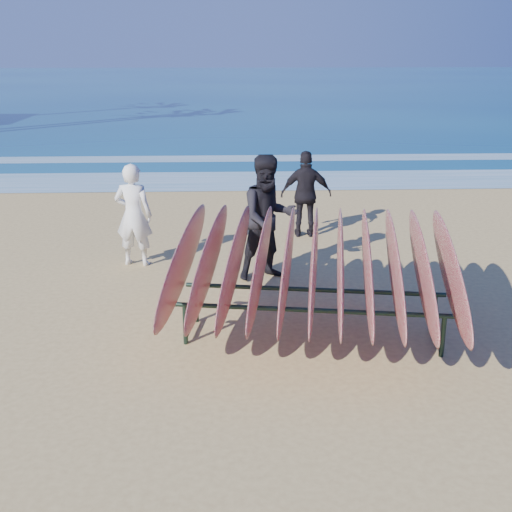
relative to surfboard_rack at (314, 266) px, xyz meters
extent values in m
plane|color=tan|center=(-0.66, -0.48, -0.93)|extent=(120.00, 120.00, 0.00)
plane|color=navy|center=(-0.66, 54.52, -0.92)|extent=(160.00, 160.00, 0.00)
plane|color=white|center=(-0.66, 9.52, -0.92)|extent=(160.00, 160.00, 0.00)
plane|color=white|center=(-0.66, 13.02, -0.92)|extent=(160.00, 160.00, 0.00)
cylinder|color=black|center=(-1.51, -0.09, -0.68)|extent=(0.06, 0.06, 0.50)
cylinder|color=black|center=(1.41, -0.55, -0.68)|extent=(0.06, 0.06, 0.50)
cylinder|color=black|center=(-1.41, 0.55, -0.68)|extent=(0.06, 0.06, 0.50)
cylinder|color=black|center=(1.51, 0.09, -0.68)|extent=(0.06, 0.06, 0.50)
cylinder|color=black|center=(-0.05, -0.32, -0.43)|extent=(3.17, 0.55, 0.06)
cylinder|color=black|center=(0.05, 0.32, -0.43)|extent=(3.17, 0.55, 0.06)
cylinder|color=black|center=(-1.46, 0.23, -0.85)|extent=(0.15, 0.65, 0.04)
cylinder|color=black|center=(1.46, -0.23, -0.85)|extent=(0.15, 0.65, 0.04)
ellipsoid|color=maroon|center=(-1.53, 0.24, 0.01)|extent=(0.54, 2.94, 1.16)
ellipsoid|color=maroon|center=(-1.22, 0.19, 0.01)|extent=(0.54, 2.94, 1.16)
ellipsoid|color=maroon|center=(-0.92, 0.14, 0.01)|extent=(0.54, 2.94, 1.16)
ellipsoid|color=maroon|center=(-0.61, 0.10, 0.01)|extent=(0.54, 2.94, 1.16)
ellipsoid|color=maroon|center=(-0.31, 0.05, 0.01)|extent=(0.54, 2.94, 1.16)
ellipsoid|color=maroon|center=(0.00, 0.00, 0.01)|extent=(0.54, 2.94, 1.16)
ellipsoid|color=maroon|center=(0.31, -0.05, 0.01)|extent=(0.54, 2.94, 1.16)
ellipsoid|color=maroon|center=(0.61, -0.10, 0.01)|extent=(0.54, 2.94, 1.16)
ellipsoid|color=maroon|center=(0.92, -0.14, 0.01)|extent=(0.54, 2.94, 1.16)
ellipsoid|color=maroon|center=(1.22, -0.19, 0.01)|extent=(0.54, 2.94, 1.16)
ellipsoid|color=maroon|center=(1.53, -0.24, 0.01)|extent=(0.54, 2.94, 1.16)
imported|color=white|center=(-2.49, 2.87, -0.11)|extent=(0.66, 0.49, 1.64)
imported|color=black|center=(-0.39, 2.13, 0.01)|extent=(1.09, 0.96, 1.88)
imported|color=black|center=(0.44, 4.38, -0.14)|extent=(0.94, 0.42, 1.58)
camera|label=1|loc=(-0.99, -7.03, 2.44)|focal=45.00mm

